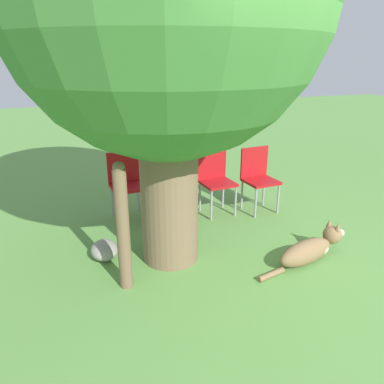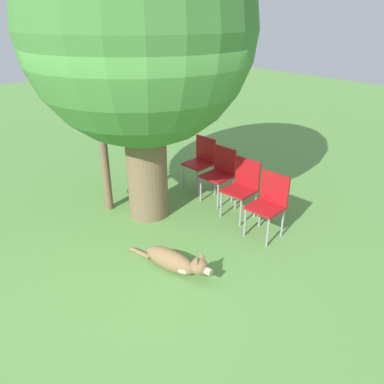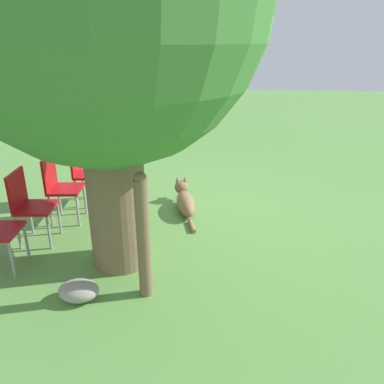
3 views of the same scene
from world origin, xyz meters
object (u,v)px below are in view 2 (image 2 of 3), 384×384
(red_chair_2, at_px, (220,171))
(red_chair_3, at_px, (201,159))
(red_chair_0, at_px, (269,201))
(red_chair_1, at_px, (243,185))
(fence_post, at_px, (106,172))
(oak_tree, at_px, (139,32))
(dog, at_px, (176,262))

(red_chair_2, relative_size, red_chair_3, 1.00)
(red_chair_0, bearing_deg, red_chair_1, -106.51)
(fence_post, relative_size, red_chair_3, 1.40)
(red_chair_1, relative_size, red_chair_3, 1.00)
(oak_tree, height_order, red_chair_0, oak_tree)
(oak_tree, bearing_deg, red_chair_0, -58.52)
(red_chair_2, bearing_deg, oak_tree, -22.10)
(red_chair_2, bearing_deg, red_chair_0, 73.49)
(red_chair_3, bearing_deg, oak_tree, 5.58)
(red_chair_0, relative_size, red_chair_2, 1.00)
(fence_post, distance_m, red_chair_1, 2.12)
(oak_tree, height_order, red_chair_3, oak_tree)
(dog, xyz_separation_m, red_chair_0, (1.53, -0.13, 0.38))
(red_chair_0, relative_size, red_chair_1, 1.00)
(red_chair_0, bearing_deg, red_chair_2, -106.51)
(red_chair_3, bearing_deg, red_chair_0, 73.49)
(oak_tree, distance_m, red_chair_0, 2.81)
(red_chair_1, relative_size, red_chair_2, 1.00)
(red_chair_2, height_order, red_chair_3, same)
(dog, xyz_separation_m, red_chair_1, (1.64, 0.48, 0.38))
(red_chair_2, bearing_deg, dog, 25.99)
(dog, distance_m, red_chair_2, 2.11)
(fence_post, height_order, red_chair_2, fence_post)
(red_chair_0, height_order, red_chair_1, same)
(red_chair_1, bearing_deg, oak_tree, -47.55)
(oak_tree, distance_m, dog, 2.94)
(oak_tree, relative_size, dog, 3.37)
(red_chair_1, height_order, red_chair_2, same)
(fence_post, bearing_deg, dog, -94.73)
(red_chair_3, bearing_deg, red_chair_1, 73.49)
(oak_tree, bearing_deg, dog, -111.46)
(oak_tree, bearing_deg, red_chair_1, -41.69)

